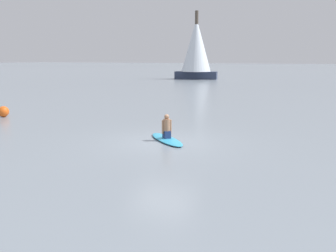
{
  "coord_description": "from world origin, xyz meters",
  "views": [
    {
      "loc": [
        -12.85,
        -6.6,
        3.22
      ],
      "look_at": [
        0.3,
        -0.05,
        0.59
      ],
      "focal_mm": 41.04,
      "sensor_mm": 36.0,
      "label": 1
    }
  ],
  "objects_px": {
    "person_paddler": "(167,127)",
    "buoy_marker": "(3,112)",
    "sailboat_center_horizon": "(196,48)",
    "surfboard": "(167,139)"
  },
  "relations": [
    {
      "from": "surfboard",
      "to": "buoy_marker",
      "type": "bearing_deg",
      "value": -145.96
    },
    {
      "from": "person_paddler",
      "to": "buoy_marker",
      "type": "distance_m",
      "value": 10.89
    },
    {
      "from": "surfboard",
      "to": "sailboat_center_horizon",
      "type": "relative_size",
      "value": 0.27
    },
    {
      "from": "surfboard",
      "to": "sailboat_center_horizon",
      "type": "distance_m",
      "value": 44.27
    },
    {
      "from": "person_paddler",
      "to": "buoy_marker",
      "type": "relative_size",
      "value": 1.58
    },
    {
      "from": "person_paddler",
      "to": "sailboat_center_horizon",
      "type": "height_order",
      "value": "sailboat_center_horizon"
    },
    {
      "from": "surfboard",
      "to": "buoy_marker",
      "type": "xyz_separation_m",
      "value": [
        1.49,
        10.79,
        0.24
      ]
    },
    {
      "from": "surfboard",
      "to": "person_paddler",
      "type": "distance_m",
      "value": 0.48
    },
    {
      "from": "surfboard",
      "to": "person_paddler",
      "type": "bearing_deg",
      "value": 131.91
    },
    {
      "from": "sailboat_center_horizon",
      "to": "surfboard",
      "type": "bearing_deg",
      "value": 97.29
    }
  ]
}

